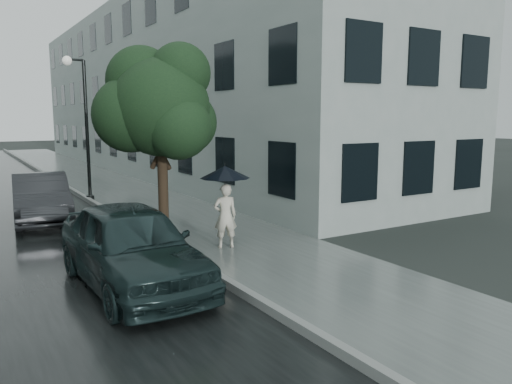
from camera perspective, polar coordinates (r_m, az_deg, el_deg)
ground at (r=10.21m, az=3.56°, el=-8.59°), size 120.00×120.00×0.00m
sidewalk at (r=21.04m, az=-14.94°, el=0.09°), size 3.50×60.00×0.01m
kerb_near at (r=20.60m, az=-19.81°, el=-0.11°), size 0.15×60.00×0.15m
building_near at (r=29.67m, az=-9.66°, el=11.37°), size 7.02×36.00×9.00m
pedestrian at (r=11.51m, az=-3.54°, el=-2.75°), size 0.62×0.49×1.49m
umbrella at (r=11.32m, az=-3.58°, el=2.29°), size 1.29×1.29×1.03m
street_tree at (r=11.83m, az=-10.99°, el=9.62°), size 2.94×2.67×4.69m
lamp_post at (r=18.73m, az=-19.27°, el=7.79°), size 0.85×0.32×5.06m
car_near at (r=9.15m, az=-14.05°, el=-5.97°), size 1.88×4.44×1.50m
car_far at (r=15.76m, az=-23.38°, el=-0.57°), size 1.84×4.30×1.38m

